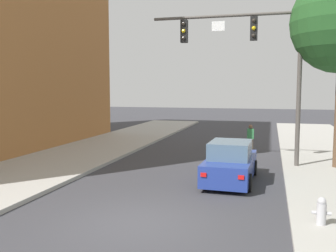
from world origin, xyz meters
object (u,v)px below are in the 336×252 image
at_px(pedestrian_crossing_road, 250,138).
at_px(traffic_signal_mast, 255,50).
at_px(fire_hydrant, 321,211).
at_px(car_lead_blue, 230,163).

bearing_deg(pedestrian_crossing_road, traffic_signal_mast, -84.97).
bearing_deg(pedestrian_crossing_road, fire_hydrant, -77.89).
bearing_deg(traffic_signal_mast, car_lead_blue, -102.86).
height_order(car_lead_blue, pedestrian_crossing_road, pedestrian_crossing_road).
distance_m(traffic_signal_mast, car_lead_blue, 5.64).
bearing_deg(car_lead_blue, pedestrian_crossing_road, 86.41).
distance_m(car_lead_blue, pedestrian_crossing_road, 6.59).
relative_size(traffic_signal_mast, pedestrian_crossing_road, 4.57).
distance_m(traffic_signal_mast, fire_hydrant, 9.30).
bearing_deg(fire_hydrant, pedestrian_crossing_road, 102.11).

